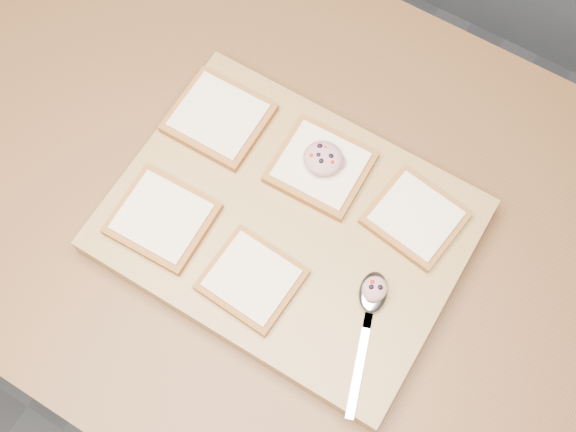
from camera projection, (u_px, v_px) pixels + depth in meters
name	position (u px, v px, depth m)	size (l,w,h in m)	color
ground	(355.00, 378.00, 1.83)	(4.00, 4.00, 0.00)	#515459
island_counter	(375.00, 341.00, 1.41)	(2.00, 0.80, 0.90)	slate
cutting_board	(288.00, 226.00, 1.00)	(0.47, 0.36, 0.04)	tan
bread_far_left	(219.00, 118.00, 1.03)	(0.13, 0.12, 0.02)	#A25D29
bread_far_center	(321.00, 167.00, 1.00)	(0.13, 0.12, 0.02)	#A25D29
bread_far_right	(416.00, 217.00, 0.97)	(0.13, 0.12, 0.02)	#A25D29
bread_near_left	(162.00, 218.00, 0.97)	(0.13, 0.12, 0.02)	#A25D29
bread_near_center	(252.00, 279.00, 0.94)	(0.12, 0.11, 0.02)	#A25D29
tuna_salad_dollop	(323.00, 158.00, 0.98)	(0.06, 0.05, 0.03)	tan
spoon	(371.00, 303.00, 0.93)	(0.08, 0.19, 0.01)	silver
spoon_salad	(375.00, 289.00, 0.92)	(0.03, 0.04, 0.02)	tan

